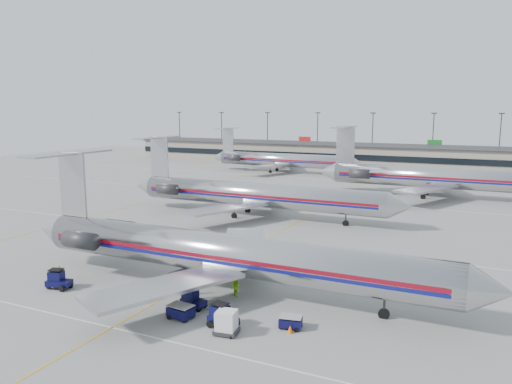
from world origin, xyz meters
The scene contains 19 objects.
ground centered at (0.00, 0.00, 0.00)m, with size 260.00×260.00×0.00m, color gray.
apron_markings centered at (0.00, 10.00, 0.01)m, with size 160.00×0.15×0.02m, color silver.
terminal centered at (0.00, 97.97, 3.16)m, with size 162.00×17.00×6.25m.
light_mast_row centered at (0.00, 112.00, 8.58)m, with size 163.60×0.40×15.28m.
jet_foreground centered at (3.42, -7.47, 3.52)m, with size 46.35×27.29×12.13m.
jet_second_row centered at (-7.58, 22.28, 3.48)m, with size 45.78×26.95×11.98m.
jet_third_row centered at (16.46, 51.88, 3.81)m, with size 48.04×29.55×13.14m.
jet_back_row centered at (-24.43, 74.12, 3.32)m, with size 41.88×25.76×11.45m.
tug_left centered at (-10.23, -13.57, 0.83)m, with size 2.47×1.71×1.82m.
tug_center centered at (3.41, -12.16, 0.79)m, with size 2.24×1.34×1.72m.
tug_right centered at (7.45, -14.34, 0.85)m, with size 2.47×1.53×1.87m.
cart_inner centered at (3.75, -14.34, 0.59)m, with size 2.10×1.57×1.11m.
cart_outer centered at (12.25, -12.29, 0.51)m, with size 1.88×1.46×0.95m.
uld_container centered at (8.35, -15.25, 0.91)m, with size 1.90×1.66×1.80m.
belt_loader centered at (-0.84, -7.64, 0.54)m, with size 3.91×2.16×2.00m.
ramp_worker_near centered at (2.26, -10.68, 0.91)m, with size 0.66×0.43×1.81m, color #BBDE14.
ramp_worker_far centered at (5.50, -8.43, 0.88)m, with size 0.86×0.67×1.77m, color #8EDF15.
cone_right centered at (12.52, -13.08, 0.30)m, with size 0.44×0.44×0.60m, color #F95F08.
cone_left centered at (-14.37, -9.52, 0.27)m, with size 0.39×0.39×0.53m, color #F95F08.
Camera 1 is at (25.02, -45.46, 16.35)m, focal length 35.00 mm.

